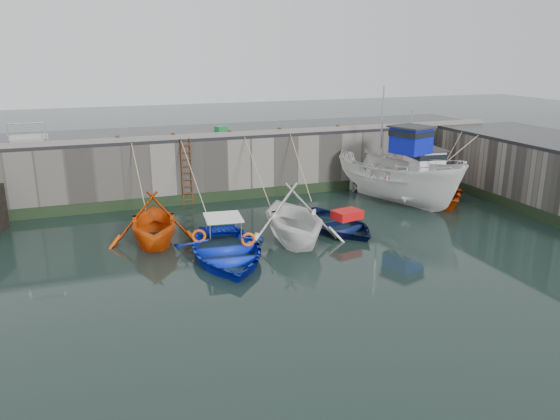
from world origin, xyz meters
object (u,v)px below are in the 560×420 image
object	(u,v)px
boat_far_white	(399,178)
bollard_d	(280,130)
boat_near_blue	(226,258)
boat_near_navy	(335,228)
fish_crate	(221,129)
bollard_b	(173,136)
bollard_e	(338,127)
bollard_a	(118,139)
ladder	(187,172)
boat_far_orange	(418,185)
boat_near_blacktrim	(293,241)
boat_near_white	(155,242)
bollard_c	(229,133)

from	to	relation	value
boat_far_white	bollard_d	distance (m)	6.32
boat_near_blue	bollard_d	size ratio (longest dim) A/B	18.73
bollard_d	boat_near_navy	bearing A→B (deg)	-87.30
boat_far_white	fish_crate	world-z (taller)	boat_far_white
bollard_b	bollard_e	size ratio (longest dim) A/B	1.00
bollard_b	bollard_a	bearing A→B (deg)	180.00
ladder	bollard_d	distance (m)	5.11
boat_near_blue	bollard_e	size ratio (longest dim) A/B	18.73
boat_far_orange	fish_crate	distance (m)	10.50
boat_near_blacktrim	bollard_b	bearing A→B (deg)	119.67
boat_near_white	bollard_b	xyz separation A→B (m)	(1.72, 5.13, 3.30)
boat_far_orange	bollard_e	xyz separation A→B (m)	(-3.50, 2.41, 2.79)
boat_far_white	bollard_b	bearing A→B (deg)	142.67
boat_near_navy	fish_crate	bearing A→B (deg)	99.74
boat_near_blue	bollard_a	size ratio (longest dim) A/B	18.73
bollard_b	bollard_c	distance (m)	2.70
boat_far_white	boat_far_orange	distance (m)	2.10
boat_near_blue	bollard_c	xyz separation A→B (m)	(2.22, 7.74, 3.30)
boat_near_navy	boat_far_orange	world-z (taller)	boat_far_orange
boat_near_blacktrim	fish_crate	bearing A→B (deg)	98.49
boat_near_blue	bollard_d	bearing A→B (deg)	63.83
boat_near_blacktrim	fish_crate	distance (m)	9.00
boat_near_blacktrim	boat_far_orange	world-z (taller)	boat_far_orange
boat_near_blacktrim	boat_far_orange	xyz separation A→B (m)	(8.61, 4.46, 0.51)
boat_near_blacktrim	bollard_e	bearing A→B (deg)	56.79
boat_far_white	fish_crate	size ratio (longest dim) A/B	14.75
boat_near_blue	boat_far_white	world-z (taller)	boat_far_white
boat_near_navy	bollard_d	world-z (taller)	bollard_d
boat_near_blue	boat_far_white	distance (m)	10.78
boat_near_blacktrim	fish_crate	size ratio (longest dim) A/B	9.11
boat_near_blacktrim	bollard_c	world-z (taller)	bollard_c
bollard_a	bollard_c	xyz separation A→B (m)	(5.20, 0.00, 0.00)
bollard_b	bollard_c	bearing A→B (deg)	0.00
boat_near_navy	bollard_e	xyz separation A→B (m)	(2.92, 6.02, 3.30)
fish_crate	boat_far_orange	bearing A→B (deg)	-46.24
boat_near_navy	bollard_e	bearing A→B (deg)	52.50
boat_far_orange	bollard_c	world-z (taller)	boat_far_orange
boat_near_navy	bollard_b	xyz separation A→B (m)	(-5.58, 6.02, 3.30)
bollard_a	ladder	bearing A→B (deg)	-6.38
boat_far_orange	bollard_a	size ratio (longest dim) A/B	28.85
fish_crate	bollard_a	distance (m)	5.35
bollard_c	boat_near_blue	bearing A→B (deg)	-106.02
boat_near_white	bollard_b	size ratio (longest dim) A/B	15.46
boat_far_white	bollard_b	size ratio (longest dim) A/B	28.18
ladder	boat_near_blacktrim	world-z (taller)	ladder
boat_near_blue	boat_near_blacktrim	size ratio (longest dim) A/B	1.08
boat_far_orange	bollard_b	distance (m)	12.55
ladder	bollard_a	world-z (taller)	bollard_a
ladder	bollard_d	size ratio (longest dim) A/B	11.43
boat_near_white	fish_crate	distance (m)	8.58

